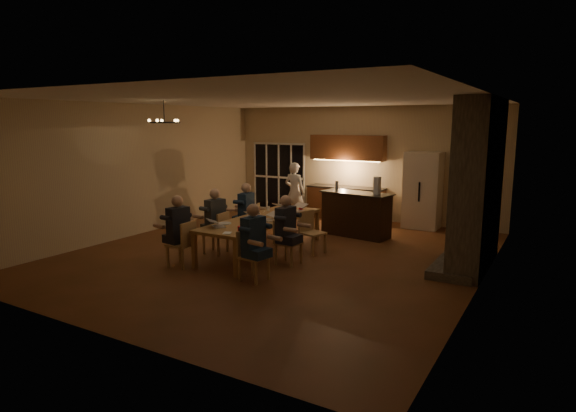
{
  "coord_description": "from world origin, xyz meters",
  "views": [
    {
      "loc": [
        5.14,
        -8.39,
        2.75
      ],
      "look_at": [
        0.06,
        0.3,
        1.0
      ],
      "focal_mm": 30.0,
      "sensor_mm": 36.0,
      "label": 1
    }
  ],
  "objects_px": {
    "chair_right_mid": "(289,242)",
    "person_left_mid": "(216,221)",
    "person_right_near": "(253,243)",
    "laptop_d": "(269,215)",
    "laptop_b": "(252,221)",
    "plate_near": "(260,224)",
    "dining_table": "(262,236)",
    "laptop_a": "(218,221)",
    "refrigerator": "(423,190)",
    "chandelier": "(164,122)",
    "chair_left_near": "(181,244)",
    "redcup_far": "(301,207)",
    "chair_left_mid": "(215,233)",
    "plate_left": "(225,223)",
    "bar_bottle": "(337,186)",
    "person_right_mid": "(286,230)",
    "laptop_e": "(283,205)",
    "chair_right_near": "(254,256)",
    "bar_blender": "(377,186)",
    "redcup_near": "(240,229)",
    "mug_mid": "(282,213)",
    "redcup_mid": "(257,211)",
    "can_cola": "(289,206)",
    "chair_right_far": "(313,232)",
    "standing_person": "(295,192)",
    "mug_front": "(248,219)",
    "person_left_near": "(179,231)",
    "laptop_c": "(253,212)",
    "can_silver": "(247,222)",
    "bar_island": "(356,214)",
    "can_right": "(284,215)",
    "mug_back": "(268,208)",
    "plate_far": "(297,215)"
  },
  "relations": [
    {
      "from": "chair_right_near",
      "to": "laptop_a",
      "type": "relative_size",
      "value": 2.78
    },
    {
      "from": "chair_left_near",
      "to": "person_left_mid",
      "type": "xyz_separation_m",
      "value": [
        -0.06,
        1.14,
        0.24
      ]
    },
    {
      "from": "mug_front",
      "to": "can_silver",
      "type": "distance_m",
      "value": 0.37
    },
    {
      "from": "chair_left_near",
      "to": "chandelier",
      "type": "bearing_deg",
      "value": -129.46
    },
    {
      "from": "chair_left_near",
      "to": "person_right_near",
      "type": "bearing_deg",
      "value": 85.93
    },
    {
      "from": "redcup_near",
      "to": "chandelier",
      "type": "bearing_deg",
      "value": 167.53
    },
    {
      "from": "dining_table",
      "to": "person_left_mid",
      "type": "height_order",
      "value": "person_left_mid"
    },
    {
      "from": "redcup_far",
      "to": "mug_front",
      "type": "bearing_deg",
      "value": -98.27
    },
    {
      "from": "person_left_mid",
      "to": "plate_near",
      "type": "xyz_separation_m",
      "value": [
        1.18,
        -0.06,
        0.07
      ]
    },
    {
      "from": "laptop_d",
      "to": "person_right_near",
      "type": "bearing_deg",
      "value": -39.1
    },
    {
      "from": "laptop_c",
      "to": "can_right",
      "type": "bearing_deg",
      "value": -176.74
    },
    {
      "from": "chair_right_near",
      "to": "bar_blender",
      "type": "relative_size",
      "value": 2.15
    },
    {
      "from": "person_left_near",
      "to": "laptop_c",
      "type": "bearing_deg",
      "value": 167.21
    },
    {
      "from": "person_right_near",
      "to": "laptop_d",
      "type": "height_order",
      "value": "person_right_near"
    },
    {
      "from": "person_left_mid",
      "to": "person_right_mid",
      "type": "relative_size",
      "value": 1.0
    },
    {
      "from": "chair_right_near",
      "to": "dining_table",
      "type": "bearing_deg",
      "value": 32.21
    },
    {
      "from": "dining_table",
      "to": "redcup_near",
      "type": "distance_m",
      "value": 1.43
    },
    {
      "from": "can_cola",
      "to": "chair_right_mid",
      "type": "bearing_deg",
      "value": -60.32
    },
    {
      "from": "refrigerator",
      "to": "chandelier",
      "type": "distance_m",
      "value": 6.75
    },
    {
      "from": "mug_mid",
      "to": "plate_near",
      "type": "distance_m",
      "value": 1.07
    },
    {
      "from": "redcup_near",
      "to": "redcup_mid",
      "type": "relative_size",
      "value": 1.0
    },
    {
      "from": "chair_right_mid",
      "to": "can_silver",
      "type": "relative_size",
      "value": 7.42
    },
    {
      "from": "bar_blender",
      "to": "person_left_mid",
      "type": "bearing_deg",
      "value": -119.24
    },
    {
      "from": "person_left_mid",
      "to": "redcup_near",
      "type": "xyz_separation_m",
      "value": [
        1.26,
        -0.85,
        0.12
      ]
    },
    {
      "from": "can_cola",
      "to": "mug_mid",
      "type": "bearing_deg",
      "value": -71.79
    },
    {
      "from": "plate_left",
      "to": "bar_bottle",
      "type": "bearing_deg",
      "value": 74.76
    },
    {
      "from": "mug_mid",
      "to": "plate_left",
      "type": "relative_size",
      "value": 0.37
    },
    {
      "from": "chandelier",
      "to": "laptop_b",
      "type": "xyz_separation_m",
      "value": [
        2.18,
        0.03,
        -1.89
      ]
    },
    {
      "from": "person_right_mid",
      "to": "dining_table",
      "type": "bearing_deg",
      "value": 64.23
    },
    {
      "from": "plate_left",
      "to": "chair_right_mid",
      "type": "bearing_deg",
      "value": 17.5
    },
    {
      "from": "chair_right_far",
      "to": "standing_person",
      "type": "bearing_deg",
      "value": 53.46
    },
    {
      "from": "chair_right_mid",
      "to": "person_left_mid",
      "type": "relative_size",
      "value": 0.64
    },
    {
      "from": "standing_person",
      "to": "mug_mid",
      "type": "relative_size",
      "value": 16.66
    },
    {
      "from": "bar_bottle",
      "to": "mug_mid",
      "type": "bearing_deg",
      "value": -101.7
    },
    {
      "from": "dining_table",
      "to": "laptop_a",
      "type": "bearing_deg",
      "value": -103.78
    },
    {
      "from": "laptop_b",
      "to": "plate_near",
      "type": "bearing_deg",
      "value": 91.09
    },
    {
      "from": "dining_table",
      "to": "person_right_near",
      "type": "xyz_separation_m",
      "value": [
        0.9,
        -1.63,
        0.31
      ]
    },
    {
      "from": "laptop_e",
      "to": "chair_left_mid",
      "type": "bearing_deg",
      "value": 70.59
    },
    {
      "from": "mug_back",
      "to": "plate_left",
      "type": "height_order",
      "value": "mug_back"
    },
    {
      "from": "person_right_mid",
      "to": "mug_mid",
      "type": "relative_size",
      "value": 13.8
    },
    {
      "from": "can_cola",
      "to": "plate_near",
      "type": "height_order",
      "value": "can_cola"
    },
    {
      "from": "redcup_far",
      "to": "chair_left_mid",
      "type": "bearing_deg",
      "value": -118.72
    },
    {
      "from": "redcup_mid",
      "to": "mug_mid",
      "type": "bearing_deg",
      "value": 11.27
    },
    {
      "from": "laptop_c",
      "to": "plate_far",
      "type": "bearing_deg",
      "value": -155.72
    },
    {
      "from": "laptop_a",
      "to": "redcup_near",
      "type": "xyz_separation_m",
      "value": [
        0.65,
        -0.19,
        -0.05
      ]
    },
    {
      "from": "chair_left_mid",
      "to": "chair_right_mid",
      "type": "distance_m",
      "value": 1.75
    },
    {
      "from": "laptop_a",
      "to": "can_cola",
      "type": "height_order",
      "value": "laptop_a"
    },
    {
      "from": "can_cola",
      "to": "bar_bottle",
      "type": "height_order",
      "value": "bar_bottle"
    },
    {
      "from": "bar_island",
      "to": "mug_front",
      "type": "relative_size",
      "value": 17.35
    },
    {
      "from": "chair_right_near",
      "to": "standing_person",
      "type": "relative_size",
      "value": 0.53
    }
  ]
}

